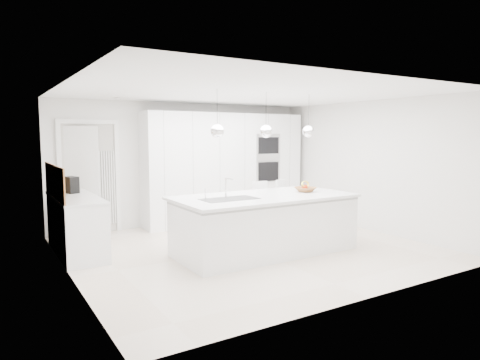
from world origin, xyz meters
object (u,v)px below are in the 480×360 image
espresso_machine (71,185)px  bar_stool_left (263,209)px  bar_stool_right (285,207)px  island_base (265,225)px  fruit_bowl (305,189)px

espresso_machine → bar_stool_left: size_ratio=0.28×
espresso_machine → bar_stool_right: size_ratio=0.27×
espresso_machine → island_base: bearing=-56.8°
bar_stool_left → espresso_machine: bearing=174.6°
island_base → espresso_machine: espresso_machine is taller
island_base → bar_stool_left: 1.20m
island_base → fruit_bowl: bearing=2.6°
espresso_machine → bar_stool_left: (3.18, -0.92, -0.55)m
island_base → fruit_bowl: (0.84, 0.04, 0.51)m
fruit_bowl → bar_stool_right: size_ratio=0.33×
fruit_bowl → bar_stool_right: 1.04m
island_base → espresso_machine: bearing=142.7°
island_base → espresso_machine: (-2.53, 1.92, 0.61)m
fruit_bowl → espresso_machine: size_ratio=1.21×
island_base → bar_stool_left: (0.65, 1.00, 0.06)m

